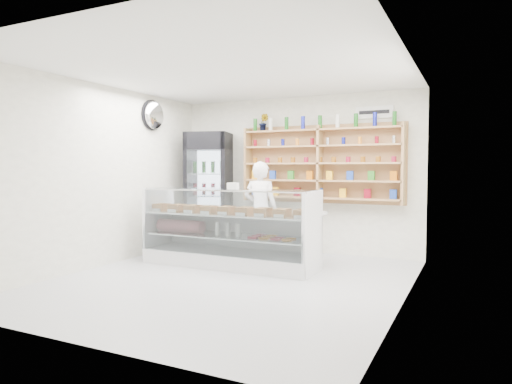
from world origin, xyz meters
The scene contains 8 objects.
room centered at (0.00, 0.00, 1.40)m, with size 5.00×5.00×5.00m.
display_counter centered at (-0.47, 0.85, 0.34)m, with size 2.76×0.82×1.20m.
shop_worker centered at (-0.31, 1.64, 0.82)m, with size 0.59×0.39×1.63m, color white.
drinks_cooler centered at (-1.60, 2.08, 1.09)m, with size 0.97×0.95×2.18m.
wall_shelving centered at (0.50, 2.34, 1.59)m, with size 2.84×0.28×1.33m.
potted_plant centered at (-0.58, 2.34, 2.35)m, with size 0.17×0.14×0.32m, color #1E6626.
security_mirror centered at (-2.17, 1.20, 2.45)m, with size 0.15×0.50×0.50m, color silver.
wall_sign centered at (1.40, 2.47, 2.45)m, with size 0.62×0.03×0.20m, color white.
Camera 1 is at (2.96, -5.29, 1.52)m, focal length 32.00 mm.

